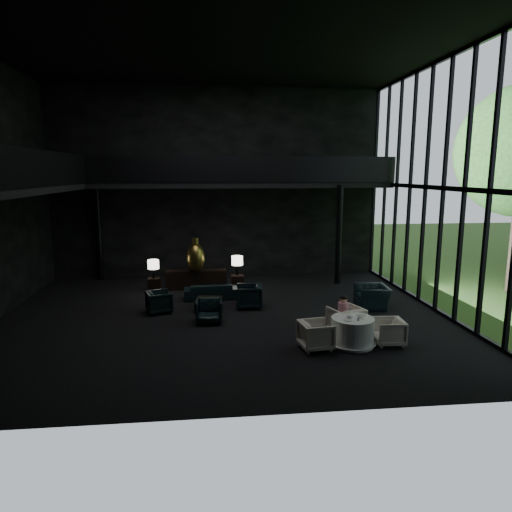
{
  "coord_description": "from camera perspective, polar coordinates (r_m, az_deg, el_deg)",
  "views": [
    {
      "loc": [
        -0.48,
        -13.79,
        4.49
      ],
      "look_at": [
        1.06,
        0.5,
        1.85
      ],
      "focal_mm": 32.0,
      "sensor_mm": 36.0,
      "label": 1
    }
  ],
  "objects": [
    {
      "name": "column_nw",
      "position": [
        20.16,
        -19.06,
        2.75
      ],
      "size": [
        0.24,
        0.24,
        4.0
      ],
      "primitive_type": "cylinder",
      "color": "black",
      "rests_on": "floor"
    },
    {
      "name": "lounge_armchair_south",
      "position": [
        13.92,
        -5.88,
        -6.7
      ],
      "size": [
        0.82,
        0.77,
        0.81
      ],
      "primitive_type": "imported",
      "rotation": [
        0.0,
        0.0,
        -0.05
      ],
      "color": "black",
      "rests_on": "floor"
    },
    {
      "name": "side_table_left",
      "position": [
        17.93,
        -12.59,
        -3.49
      ],
      "size": [
        0.47,
        0.47,
        0.52
      ],
      "primitive_type": "cube",
      "color": "black",
      "rests_on": "floor"
    },
    {
      "name": "plate_b",
      "position": [
        12.49,
        13.0,
        -7.23
      ],
      "size": [
        0.27,
        0.27,
        0.02
      ],
      "primitive_type": "cylinder",
      "rotation": [
        0.0,
        0.0,
        0.17
      ],
      "color": "white",
      "rests_on": "dining_table"
    },
    {
      "name": "lounge_armchair_east",
      "position": [
        15.35,
        -0.87,
        -4.78
      ],
      "size": [
        0.91,
        0.96,
        0.93
      ],
      "primitive_type": "imported",
      "rotation": [
        0.0,
        0.0,
        -1.64
      ],
      "color": "black",
      "rests_on": "floor"
    },
    {
      "name": "dining_chair_east",
      "position": [
        12.68,
        16.25,
        -8.97
      ],
      "size": [
        0.72,
        0.76,
        0.74
      ],
      "primitive_type": "imported",
      "rotation": [
        0.0,
        0.0,
        -1.63
      ],
      "color": "silver",
      "rests_on": "floor"
    },
    {
      "name": "floor",
      "position": [
        14.51,
        -3.97,
        -7.63
      ],
      "size": [
        14.0,
        12.0,
        0.02
      ],
      "primitive_type": "cube",
      "color": "black",
      "rests_on": "ground"
    },
    {
      "name": "lounge_armchair_west",
      "position": [
        15.17,
        -12.0,
        -5.5
      ],
      "size": [
        0.91,
        0.94,
        0.78
      ],
      "primitive_type": "imported",
      "rotation": [
        0.0,
        0.0,
        1.88
      ],
      "color": "#14282B",
      "rests_on": "floor"
    },
    {
      "name": "saucer",
      "position": [
        12.24,
        13.05,
        -7.61
      ],
      "size": [
        0.18,
        0.18,
        0.01
      ],
      "primitive_type": "cylinder",
      "rotation": [
        0.0,
        0.0,
        -0.36
      ],
      "color": "white",
      "rests_on": "dining_table"
    },
    {
      "name": "mezzanine_back",
      "position": [
        18.85,
        -1.65,
        8.93
      ],
      "size": [
        12.0,
        2.0,
        0.25
      ],
      "primitive_type": "cube",
      "color": "black",
      "rests_on": "wall_back"
    },
    {
      "name": "curtain_wall",
      "position": [
        15.67,
        22.39,
        7.86
      ],
      "size": [
        0.2,
        12.0,
        8.0
      ],
      "primitive_type": null,
      "color": "black",
      "rests_on": "ground"
    },
    {
      "name": "wall_front",
      "position": [
        7.82,
        -2.61,
        6.83
      ],
      "size": [
        14.0,
        0.04,
        8.0
      ],
      "primitive_type": "cube",
      "color": "black",
      "rests_on": "ground"
    },
    {
      "name": "coffee_cup",
      "position": [
        12.25,
        12.89,
        -7.42
      ],
      "size": [
        0.1,
        0.1,
        0.06
      ],
      "primitive_type": "cylinder",
      "rotation": [
        0.0,
        0.0,
        -0.27
      ],
      "color": "white",
      "rests_on": "saucer"
    },
    {
      "name": "window_armchair",
      "position": [
        15.81,
        14.34,
        -4.39
      ],
      "size": [
        0.89,
        1.29,
        1.07
      ],
      "primitive_type": "imported",
      "rotation": [
        0.0,
        0.0,
        -1.65
      ],
      "color": "black",
      "rests_on": "floor"
    },
    {
      "name": "dining_chair_west",
      "position": [
        11.96,
        7.51,
        -9.54
      ],
      "size": [
        0.87,
        0.92,
        0.84
      ],
      "primitive_type": "imported",
      "rotation": [
        0.0,
        0.0,
        1.71
      ],
      "color": "beige",
      "rests_on": "floor"
    },
    {
      "name": "sofa",
      "position": [
        16.52,
        -5.65,
        -4.15
      ],
      "size": [
        1.81,
        0.63,
        0.7
      ],
      "primitive_type": "imported",
      "rotation": [
        0.0,
        0.0,
        3.2
      ],
      "color": "black",
      "rests_on": "floor"
    },
    {
      "name": "railing_back",
      "position": [
        17.85,
        -1.4,
        10.77
      ],
      "size": [
        12.0,
        0.06,
        1.0
      ],
      "primitive_type": "cube",
      "color": "black",
      "rests_on": "mezzanine_back"
    },
    {
      "name": "table_lamp_left",
      "position": [
        17.71,
        -12.71,
        -1.13
      ],
      "size": [
        0.42,
        0.42,
        0.71
      ],
      "color": "black",
      "rests_on": "side_table_left"
    },
    {
      "name": "cream_pot",
      "position": [
        12.05,
        12.66,
        -7.74
      ],
      "size": [
        0.06,
        0.06,
        0.07
      ],
      "primitive_type": "cylinder",
      "rotation": [
        0.0,
        0.0,
        -0.04
      ],
      "color": "#99999E",
      "rests_on": "dining_table"
    },
    {
      "name": "ceiling",
      "position": [
        14.24,
        -4.41,
        24.67
      ],
      "size": [
        14.0,
        12.0,
        0.02
      ],
      "primitive_type": "cube",
      "color": "black",
      "rests_on": "ground"
    },
    {
      "name": "plate_a",
      "position": [
        12.03,
        11.4,
        -7.87
      ],
      "size": [
        0.26,
        0.26,
        0.01
      ],
      "primitive_type": "cylinder",
      "rotation": [
        0.0,
        0.0,
        -0.14
      ],
      "color": "white",
      "rests_on": "dining_table"
    },
    {
      "name": "side_table_right",
      "position": [
        17.88,
        -2.32,
        -3.24
      ],
      "size": [
        0.49,
        0.49,
        0.54
      ],
      "primitive_type": "cube",
      "color": "black",
      "rests_on": "floor"
    },
    {
      "name": "column_ne",
      "position": [
        18.72,
        10.31,
        2.61
      ],
      "size": [
        0.24,
        0.24,
        4.0
      ],
      "primitive_type": "cylinder",
      "color": "black",
      "rests_on": "floor"
    },
    {
      "name": "cereal_bowl",
      "position": [
        12.25,
        11.65,
        -7.37
      ],
      "size": [
        0.17,
        0.17,
        0.09
      ],
      "primitive_type": "ellipsoid",
      "color": "white",
      "rests_on": "dining_table"
    },
    {
      "name": "coffee_table",
      "position": [
        15.26,
        -5.9,
        -6.02
      ],
      "size": [
        0.94,
        0.94,
        0.37
      ],
      "primitive_type": "cube",
      "rotation": [
        0.0,
        0.0,
        -0.13
      ],
      "color": "black",
      "rests_on": "floor"
    },
    {
      "name": "railing_left",
      "position": [
        14.51,
        -24.67,
        9.93
      ],
      "size": [
        0.06,
        12.0,
        1.0
      ],
      "primitive_type": "cube",
      "color": "black",
      "rests_on": "mezzanine_left"
    },
    {
      "name": "mezzanine_left",
      "position": [
        14.86,
        -28.18,
        7.32
      ],
      "size": [
        2.0,
        12.0,
        0.25
      ],
      "primitive_type": "cube",
      "color": "black",
      "rests_on": "wall_left"
    },
    {
      "name": "wall_back",
      "position": [
        19.8,
        -4.8,
        8.96
      ],
      "size": [
        14.0,
        0.04,
        8.0
      ],
      "primitive_type": "cube",
      "color": "black",
      "rests_on": "ground"
    },
    {
      "name": "child",
      "position": [
        13.17,
        10.86,
        -6.19
      ],
      "size": [
        0.3,
        0.3,
        0.64
      ],
      "rotation": [
        0.0,
        0.0,
        3.14
      ],
      "color": "#D794B4",
      "rests_on": "dining_chair_north"
    },
    {
      "name": "console",
      "position": [
        17.99,
        -7.46,
        -2.91
      ],
      "size": [
        2.32,
        0.53,
        0.74
      ],
      "primitive_type": "cube",
      "color": "black",
      "rests_on": "floor"
    },
    {
      "name": "dining_chair_north",
      "position": [
        13.14,
        11.19,
        -7.54
      ],
      "size": [
        1.17,
        1.13,
        0.96
      ],
      "primitive_type": "imported",
      "rotation": [
        0.0,
        0.0,
        3.48
      ],
      "color": "#AEAEAE",
      "rests_on": "floor"
    },
    {
      "name": "dining_table",
      "position": [
        12.39,
        11.94,
        -9.45
      ],
      "size": [
        1.26,
        1.26,
        0.75
      ],
      "color": "white",
      "rests_on": "floor"
    },
    {
      "name": "table_lamp_right",
      "position": [
        17.8,
        -2.36,
        -0.68
      ],
      "size": [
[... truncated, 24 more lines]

